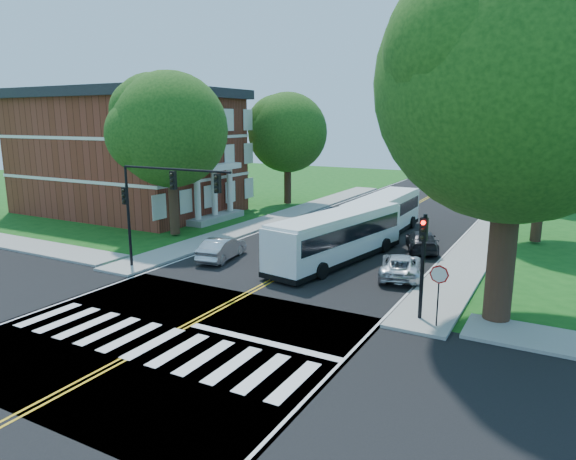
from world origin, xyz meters
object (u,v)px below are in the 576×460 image
Objects in this scene: hatchback at (222,249)px; bus_lead at (338,236)px; dark_sedan at (422,241)px; signal_nw at (158,194)px; suv at (400,266)px; bus_follow at (383,215)px; signal_ne at (423,253)px.

bus_lead is at bearing -164.28° from hatchback.
dark_sedan is (9.98, 7.82, -0.03)m from hatchback.
signal_nw is 1.60× the size of suv.
signal_nw reaches higher than hatchback.
suv is (4.08, -9.16, -0.91)m from bus_follow.
dark_sedan is (11.12, 11.75, -3.72)m from signal_nw.
signal_ne is 13.68m from hatchback.
bus_lead is 2.81× the size of hatchback.
signal_ne reaches higher than bus_lead.
signal_ne reaches higher than bus_follow.
bus_lead is (-6.67, 6.89, -1.41)m from signal_ne.
bus_lead is at bearing 32.70° from dark_sedan.
signal_nw is at bearing 62.84° from bus_follow.
signal_ne is 12.31m from dark_sedan.
signal_nw is 14.13m from signal_ne.
signal_ne is at bearing 99.52° from suv.
signal_nw is 16.85m from bus_follow.
signal_ne is 9.70m from bus_lead.
bus_follow is (7.46, 14.84, -2.84)m from signal_nw.
dark_sedan is (3.66, -3.09, -0.88)m from bus_follow.
hatchback is 10.54m from suv.
signal_ne is 16.29m from bus_follow.
signal_nw is at bearing 11.82° from suv.
signal_ne is 6.63m from suv.
dark_sedan is at bearing -100.45° from suv.
bus_follow is 2.74× the size of hatchback.
dark_sedan reaches higher than suv.
bus_follow is 4.87m from dark_sedan.
signal_nw reaches higher than suv.
bus_follow is 12.64m from hatchback.
signal_nw is 1.74× the size of hatchback.
signal_nw reaches higher than signal_ne.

